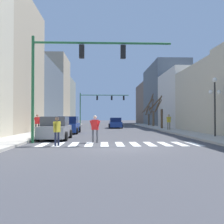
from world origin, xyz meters
name	(u,v)px	position (x,y,z in m)	size (l,w,h in m)	color
ground_plane	(122,148)	(0.00, 0.00, 0.00)	(240.00, 240.00, 0.00)	#424247
building_row_left	(31,85)	(-11.21, 23.87, 6.14)	(6.00, 62.21, 13.70)	#BCB299
building_row_right	(176,99)	(11.21, 29.14, 4.68)	(6.00, 64.71, 11.66)	#BCB299
crosswalk_stripes	(120,144)	(0.00, 1.91, 0.00)	(9.45, 2.60, 0.01)	white
traffic_signal_near	(75,64)	(-2.76, 2.70, 4.93)	(8.74, 0.28, 6.67)	#236038
traffic_signal_far	(99,101)	(-1.76, 37.01, 4.77)	(9.46, 0.28, 6.28)	#236038
street_lamp_right_corner	(215,95)	(7.53, 5.92, 3.31)	(0.95, 0.36, 4.48)	black
car_at_intersection	(115,123)	(0.87, 24.84, 0.72)	(1.97, 4.86, 1.53)	navy
car_parked_left_far	(68,125)	(-4.40, 12.42, 0.78)	(2.16, 4.74, 1.68)	navy
car_driving_away_lane	(55,129)	(-4.43, 5.29, 0.77)	(2.10, 4.22, 1.65)	gray
pedestrian_near_right_corner	(169,121)	(6.67, 16.49, 1.20)	(0.70, 0.48, 1.78)	#7A705B
pedestrian_waiting_at_curb	(37,122)	(-7.26, 11.58, 1.17)	(0.72, 0.35, 1.73)	black
pedestrian_on_left_sidewalk	(57,129)	(-3.54, 0.98, 0.96)	(0.39, 0.66, 1.63)	#282D47
pedestrian_on_right_sidewalk	(95,127)	(-1.49, 2.89, 1.01)	(0.71, 0.37, 1.71)	#4C4C51
street_tree_right_near	(151,111)	(7.02, 29.21, 2.64)	(1.82, 2.42, 5.36)	brown
street_tree_right_far	(160,113)	(6.49, 20.28, 2.13)	(1.88, 0.60, 4.31)	brown
street_tree_right_mid	(149,116)	(7.36, 33.37, 1.90)	(1.93, 2.12, 3.60)	brown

